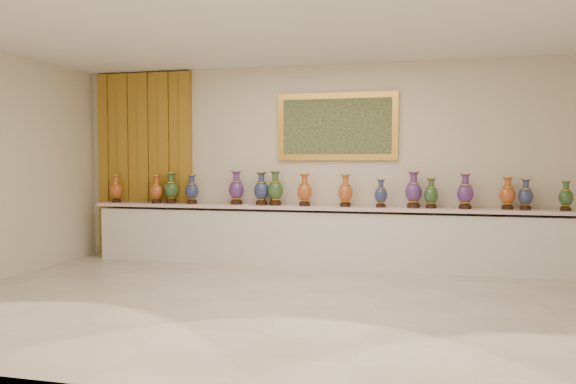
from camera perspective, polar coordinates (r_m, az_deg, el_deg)
name	(u,v)px	position (r m, az deg, el deg)	size (l,w,h in m)	color
ground	(291,304)	(6.21, 0.34, -11.32)	(8.00, 8.00, 0.00)	beige
room	(173,159)	(9.18, -11.56, 3.29)	(8.00, 8.00, 8.00)	beige
counter	(327,237)	(8.31, 3.99, -4.61)	(7.28, 0.48, 0.90)	white
vase_0	(116,190)	(9.42, -17.07, 0.20)	(0.22, 0.22, 0.44)	black
vase_1	(156,191)	(9.08, -13.22, 0.14)	(0.24, 0.24, 0.44)	black
vase_2	(171,189)	(9.02, -11.79, 0.27)	(0.29, 0.29, 0.48)	black
vase_3	(192,191)	(8.82, -9.74, 0.13)	(0.27, 0.27, 0.45)	black
vase_4	(236,189)	(8.61, -5.26, 0.28)	(0.31, 0.31, 0.51)	black
vase_5	(262,190)	(8.47, -2.71, 0.19)	(0.29, 0.29, 0.50)	black
vase_6	(275,190)	(8.41, -1.29, 0.22)	(0.30, 0.30, 0.51)	black
vase_7	(305,191)	(8.28, 1.71, 0.05)	(0.28, 0.28, 0.47)	black
vase_8	(345,192)	(8.18, 5.86, -0.02)	(0.27, 0.27, 0.46)	black
vase_9	(381,195)	(8.11, 9.41, -0.27)	(0.25, 0.25, 0.40)	black
vase_10	(414,191)	(8.12, 12.63, 0.06)	(0.27, 0.27, 0.51)	black
vase_11	(431,195)	(8.10, 14.34, -0.25)	(0.23, 0.23, 0.42)	black
vase_12	(465,193)	(8.13, 17.56, -0.09)	(0.27, 0.27, 0.49)	black
vase_13	(508,195)	(8.22, 21.41, -0.26)	(0.21, 0.21, 0.44)	black
vase_14	(526,196)	(8.23, 22.99, -0.36)	(0.20, 0.20, 0.42)	black
vase_15	(566,197)	(8.30, 26.40, -0.47)	(0.19, 0.19, 0.40)	black
label_card	(246,205)	(8.42, -4.29, -1.33)	(0.10, 0.06, 0.00)	white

